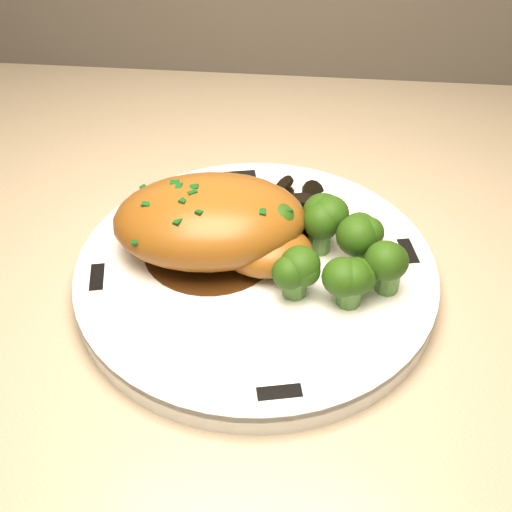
# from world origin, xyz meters

# --- Properties ---
(counter) EXTENTS (2.26, 0.75, 1.10)m
(counter) POSITION_xyz_m (-0.01, 1.67, 0.49)
(counter) COLOR brown
(counter) RESTS_ON ground
(plate) EXTENTS (0.39, 0.39, 0.02)m
(plate) POSITION_xyz_m (0.01, 1.59, 0.99)
(plate) COLOR white
(plate) RESTS_ON counter
(rim_accent_0) EXTENTS (0.03, 0.02, 0.00)m
(rim_accent_0) POSITION_xyz_m (-0.02, 1.72, 1.00)
(rim_accent_0) COLOR black
(rim_accent_0) RESTS_ON plate
(rim_accent_1) EXTENTS (0.02, 0.03, 0.00)m
(rim_accent_1) POSITION_xyz_m (-0.12, 1.56, 1.00)
(rim_accent_1) COLOR black
(rim_accent_1) RESTS_ON plate
(rim_accent_2) EXTENTS (0.03, 0.02, 0.00)m
(rim_accent_2) POSITION_xyz_m (0.04, 1.46, 1.00)
(rim_accent_2) COLOR black
(rim_accent_2) RESTS_ON plate
(rim_accent_3) EXTENTS (0.02, 0.03, 0.00)m
(rim_accent_3) POSITION_xyz_m (0.14, 1.62, 1.00)
(rim_accent_3) COLOR black
(rim_accent_3) RESTS_ON plate
(gravy_pool) EXTENTS (0.12, 0.12, 0.00)m
(gravy_pool) POSITION_xyz_m (-0.03, 1.60, 1.00)
(gravy_pool) COLOR #341B09
(gravy_pool) RESTS_ON plate
(chicken_breast) EXTENTS (0.18, 0.13, 0.06)m
(chicken_breast) POSITION_xyz_m (-0.02, 1.60, 1.03)
(chicken_breast) COLOR #8E5218
(chicken_breast) RESTS_ON plate
(mushroom_pile) EXTENTS (0.10, 0.07, 0.03)m
(mushroom_pile) POSITION_xyz_m (0.02, 1.66, 1.00)
(mushroom_pile) COLOR black
(mushroom_pile) RESTS_ON plate
(broccoli_florets) EXTENTS (0.12, 0.09, 0.05)m
(broccoli_florets) POSITION_xyz_m (0.07, 1.58, 1.02)
(broccoli_florets) COLOR #528337
(broccoli_florets) RESTS_ON plate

